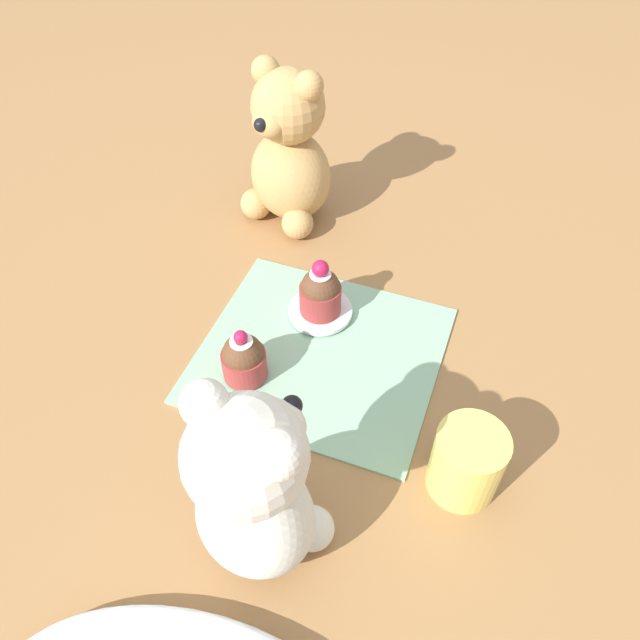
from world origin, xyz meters
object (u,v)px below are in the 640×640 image
juice_glass (467,462)px  cupcake_near_cream_bear (244,358)px  teddy_bear_cream (254,489)px  teddy_bear_tan (288,153)px  saucer_plate (320,311)px  cupcake_near_tan_bear (320,292)px

juice_glass → cupcake_near_cream_bear: bearing=-9.9°
teddy_bear_cream → cupcake_near_cream_bear: (0.09, -0.16, -0.07)m
teddy_bear_cream → cupcake_near_cream_bear: bearing=-44.2°
teddy_bear_cream → juice_glass: (-0.15, -0.11, -0.06)m
teddy_bear_tan → cupcake_near_cream_bear: bearing=-62.2°
cupcake_near_cream_bear → teddy_bear_cream: bearing=119.5°
teddy_bear_tan → saucer_plate: 0.21m
teddy_bear_tan → cupcake_near_cream_bear: 0.28m
cupcake_near_tan_bear → juice_glass: 0.25m
cupcake_near_cream_bear → cupcake_near_tan_bear: cupcake_near_tan_bear is taller
saucer_plate → teddy_bear_cream: bearing=99.8°
teddy_bear_cream → juice_glass: bearing=-126.0°
cupcake_near_tan_bear → teddy_bear_cream: bearing=99.8°
teddy_bear_cream → juice_glass: 0.20m
teddy_bear_cream → saucer_plate: teddy_bear_cream is taller
cupcake_near_cream_bear → saucer_plate: bearing=-111.4°
cupcake_near_tan_bear → juice_glass: bearing=142.2°
teddy_bear_cream → teddy_bear_tan: 0.45m
teddy_bear_cream → cupcake_near_tan_bear: (0.05, -0.27, -0.06)m
teddy_bear_cream → cupcake_near_tan_bear: teddy_bear_cream is taller
teddy_bear_cream → saucer_plate: bearing=-63.9°
teddy_bear_cream → teddy_bear_tan: (0.15, -0.43, -0.00)m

